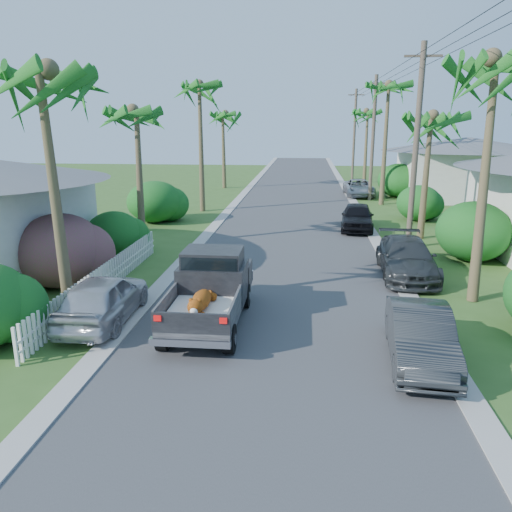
# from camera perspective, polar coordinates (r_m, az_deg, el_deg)

# --- Properties ---
(ground) EXTENTS (120.00, 120.00, 0.00)m
(ground) POSITION_cam_1_polar(r_m,az_deg,el_deg) (11.71, 1.33, -13.80)
(ground) COLOR #375A22
(ground) RESTS_ON ground
(road) EXTENTS (8.00, 100.00, 0.02)m
(road) POSITION_cam_1_polar(r_m,az_deg,el_deg) (35.69, 4.40, 5.82)
(road) COLOR #38383A
(road) RESTS_ON ground
(curb_left) EXTENTS (0.60, 100.00, 0.06)m
(curb_left) POSITION_cam_1_polar(r_m,az_deg,el_deg) (36.04, -2.48, 5.97)
(curb_left) COLOR #A5A39E
(curb_left) RESTS_ON ground
(curb_right) EXTENTS (0.60, 100.00, 0.06)m
(curb_right) POSITION_cam_1_polar(r_m,az_deg,el_deg) (35.86, 11.32, 5.65)
(curb_right) COLOR #A5A39E
(curb_right) RESTS_ON ground
(pickup_truck) EXTENTS (1.98, 5.12, 2.06)m
(pickup_truck) POSITION_cam_1_polar(r_m,az_deg,el_deg) (14.67, -5.08, -3.48)
(pickup_truck) COLOR black
(pickup_truck) RESTS_ON ground
(parked_car_rn) EXTENTS (1.73, 4.13, 1.33)m
(parked_car_rn) POSITION_cam_1_polar(r_m,az_deg,el_deg) (12.80, 18.26, -8.68)
(parked_car_rn) COLOR #2A2C2F
(parked_car_rn) RESTS_ON ground
(parked_car_rm) EXTENTS (2.12, 4.87, 1.40)m
(parked_car_rm) POSITION_cam_1_polar(r_m,az_deg,el_deg) (19.66, 16.84, -0.25)
(parked_car_rm) COLOR #2F3234
(parked_car_rm) RESTS_ON ground
(parked_car_rf) EXTENTS (2.06, 4.31, 1.42)m
(parked_car_rf) POSITION_cam_1_polar(r_m,az_deg,el_deg) (27.70, 11.50, 4.40)
(parked_car_rf) COLOR black
(parked_car_rf) RESTS_ON ground
(parked_car_rd) EXTENTS (2.30, 4.74, 1.30)m
(parked_car_rd) POSITION_cam_1_polar(r_m,az_deg,el_deg) (40.89, 11.68, 7.62)
(parked_car_rd) COLOR #A2A4A9
(parked_car_rd) RESTS_ON ground
(parked_car_ln) EXTENTS (1.77, 4.22, 1.43)m
(parked_car_ln) POSITION_cam_1_polar(r_m,az_deg,el_deg) (15.15, -17.06, -4.69)
(parked_car_ln) COLOR #B8B9BF
(parked_car_ln) RESTS_ON ground
(palm_l_a) EXTENTS (4.40, 4.40, 8.20)m
(palm_l_a) POSITION_cam_1_polar(r_m,az_deg,el_deg) (15.01, -23.25, 18.78)
(palm_l_a) COLOR brown
(palm_l_a) RESTS_ON ground
(palm_l_b) EXTENTS (4.40, 4.40, 7.40)m
(palm_l_b) POSITION_cam_1_polar(r_m,az_deg,el_deg) (23.49, -13.61, 15.79)
(palm_l_b) COLOR brown
(palm_l_b) RESTS_ON ground
(palm_l_c) EXTENTS (4.40, 4.40, 9.20)m
(palm_l_c) POSITION_cam_1_polar(r_m,az_deg,el_deg) (33.02, -6.50, 18.80)
(palm_l_c) COLOR brown
(palm_l_c) RESTS_ON ground
(palm_l_d) EXTENTS (4.40, 4.40, 7.70)m
(palm_l_d) POSITION_cam_1_polar(r_m,az_deg,el_deg) (44.84, -3.80, 15.93)
(palm_l_d) COLOR brown
(palm_l_d) RESTS_ON ground
(palm_r_a) EXTENTS (4.40, 4.40, 8.70)m
(palm_r_a) POSITION_cam_1_polar(r_m,az_deg,el_deg) (17.26, 25.97, 19.49)
(palm_r_a) COLOR brown
(palm_r_a) RESTS_ON ground
(palm_r_b) EXTENTS (4.40, 4.40, 7.20)m
(palm_r_b) POSITION_cam_1_polar(r_m,az_deg,el_deg) (25.91, 19.37, 14.83)
(palm_r_b) COLOR brown
(palm_r_b) RESTS_ON ground
(palm_r_c) EXTENTS (4.40, 4.40, 9.40)m
(palm_r_c) POSITION_cam_1_polar(r_m,az_deg,el_deg) (36.73, 14.95, 18.32)
(palm_r_c) COLOR brown
(palm_r_c) RESTS_ON ground
(palm_r_d) EXTENTS (4.40, 4.40, 8.00)m
(palm_r_d) POSITION_cam_1_polar(r_m,az_deg,el_deg) (50.58, 12.67, 15.83)
(palm_r_d) COLOR brown
(palm_r_d) RESTS_ON ground
(shrub_l_b) EXTENTS (3.00, 3.30, 2.60)m
(shrub_l_b) POSITION_cam_1_polar(r_m,az_deg,el_deg) (18.86, -21.49, 0.60)
(shrub_l_b) COLOR #A61758
(shrub_l_b) RESTS_ON ground
(shrub_l_c) EXTENTS (2.40, 2.64, 2.00)m
(shrub_l_c) POSITION_cam_1_polar(r_m,az_deg,el_deg) (22.31, -15.93, 2.37)
(shrub_l_c) COLOR #164E1B
(shrub_l_c) RESTS_ON ground
(shrub_l_d) EXTENTS (3.20, 3.52, 2.40)m
(shrub_l_d) POSITION_cam_1_polar(r_m,az_deg,el_deg) (29.90, -11.49, 6.11)
(shrub_l_d) COLOR #164E1B
(shrub_l_d) RESTS_ON ground
(shrub_r_b) EXTENTS (3.00, 3.30, 2.50)m
(shrub_r_b) POSITION_cam_1_polar(r_m,az_deg,el_deg) (22.81, 23.57, 2.60)
(shrub_r_b) COLOR #164E1B
(shrub_r_b) RESTS_ON ground
(shrub_r_c) EXTENTS (2.60, 2.86, 2.10)m
(shrub_r_c) POSITION_cam_1_polar(r_m,az_deg,el_deg) (31.32, 18.13, 5.78)
(shrub_r_c) COLOR #164E1B
(shrub_r_c) RESTS_ON ground
(shrub_r_d) EXTENTS (3.20, 3.52, 2.60)m
(shrub_r_d) POSITION_cam_1_polar(r_m,az_deg,el_deg) (41.12, 15.95, 8.31)
(shrub_r_d) COLOR #164E1B
(shrub_r_d) RESTS_ON ground
(picket_fence) EXTENTS (0.10, 11.00, 1.00)m
(picket_fence) POSITION_cam_1_polar(r_m,az_deg,el_deg) (17.88, -16.81, -2.40)
(picket_fence) COLOR white
(picket_fence) RESTS_ON ground
(house_right_far) EXTENTS (9.00, 8.00, 4.60)m
(house_right_far) POSITION_cam_1_polar(r_m,az_deg,el_deg) (42.21, 22.80, 9.01)
(house_right_far) COLOR silver
(house_right_far) RESTS_ON ground
(utility_pole_b) EXTENTS (1.60, 0.26, 9.00)m
(utility_pole_b) POSITION_cam_1_polar(r_m,az_deg,el_deg) (23.77, 17.81, 11.75)
(utility_pole_b) COLOR brown
(utility_pole_b) RESTS_ON ground
(utility_pole_c) EXTENTS (1.60, 0.26, 9.00)m
(utility_pole_c) POSITION_cam_1_polar(r_m,az_deg,el_deg) (38.56, 13.22, 13.01)
(utility_pole_c) COLOR brown
(utility_pole_c) RESTS_ON ground
(utility_pole_d) EXTENTS (1.60, 0.26, 9.00)m
(utility_pole_d) POSITION_cam_1_polar(r_m,az_deg,el_deg) (53.47, 11.17, 13.55)
(utility_pole_d) COLOR brown
(utility_pole_d) RESTS_ON ground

